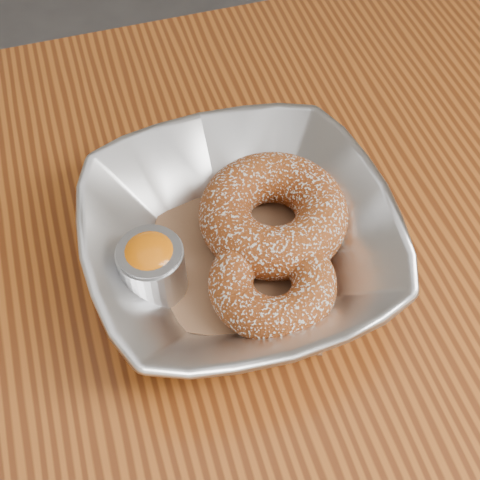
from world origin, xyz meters
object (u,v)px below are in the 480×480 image
object	(u,v)px
ramekin	(152,266)
donut_front	(272,283)
table	(291,396)
donut_back	(273,214)
serving_bowl	(240,241)

from	to	relation	value
ramekin	donut_front	bearing A→B (deg)	-23.25
table	ramekin	world-z (taller)	ramekin
table	donut_back	bearing A→B (deg)	83.32
donut_front	table	bearing A→B (deg)	-76.67
table	donut_front	bearing A→B (deg)	103.33
serving_bowl	ramekin	xyz separation A→B (m)	(-0.07, -0.01, 0.01)
serving_bowl	donut_front	distance (m)	0.04
serving_bowl	ramekin	size ratio (longest dim) A/B	4.53
serving_bowl	ramekin	bearing A→B (deg)	-174.37
serving_bowl	donut_front	size ratio (longest dim) A/B	2.49
table	donut_front	world-z (taller)	donut_front
serving_bowl	table	bearing A→B (deg)	-75.27
table	serving_bowl	world-z (taller)	serving_bowl
donut_back	donut_front	world-z (taller)	donut_back
donut_back	serving_bowl	bearing A→B (deg)	-152.96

